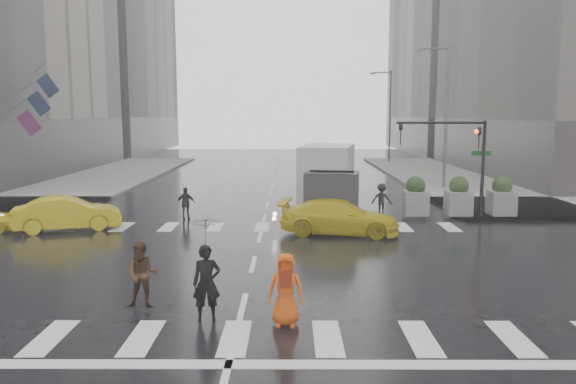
{
  "coord_description": "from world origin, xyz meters",
  "views": [
    {
      "loc": [
        1.19,
        -17.53,
        4.78
      ],
      "look_at": [
        1.12,
        2.0,
        2.07
      ],
      "focal_mm": 35.0,
      "sensor_mm": 36.0,
      "label": 1
    }
  ],
  "objects_px": {
    "pedestrian_brown": "(142,275)",
    "taxi_mid": "(68,214)",
    "box_truck": "(328,179)",
    "traffic_signal_pole": "(462,149)",
    "pedestrian_orange": "(286,289)"
  },
  "relations": [
    {
      "from": "pedestrian_brown",
      "to": "taxi_mid",
      "type": "distance_m",
      "value": 10.84
    },
    {
      "from": "pedestrian_orange",
      "to": "box_truck",
      "type": "distance_m",
      "value": 14.23
    },
    {
      "from": "traffic_signal_pole",
      "to": "pedestrian_orange",
      "type": "xyz_separation_m",
      "value": [
        -7.92,
        -13.25,
        -2.37
      ]
    },
    {
      "from": "traffic_signal_pole",
      "to": "pedestrian_brown",
      "type": "relative_size",
      "value": 2.74
    },
    {
      "from": "traffic_signal_pole",
      "to": "pedestrian_brown",
      "type": "xyz_separation_m",
      "value": [
        -11.5,
        -12.01,
        -2.39
      ]
    },
    {
      "from": "traffic_signal_pole",
      "to": "box_truck",
      "type": "distance_m",
      "value": 6.23
    },
    {
      "from": "box_truck",
      "to": "pedestrian_orange",
      "type": "bearing_deg",
      "value": -87.42
    },
    {
      "from": "taxi_mid",
      "to": "pedestrian_orange",
      "type": "bearing_deg",
      "value": -158.46
    },
    {
      "from": "traffic_signal_pole",
      "to": "pedestrian_orange",
      "type": "height_order",
      "value": "traffic_signal_pole"
    },
    {
      "from": "pedestrian_brown",
      "to": "taxi_mid",
      "type": "bearing_deg",
      "value": 118.18
    },
    {
      "from": "taxi_mid",
      "to": "box_truck",
      "type": "bearing_deg",
      "value": -91.65
    },
    {
      "from": "traffic_signal_pole",
      "to": "pedestrian_brown",
      "type": "bearing_deg",
      "value": -133.76
    },
    {
      "from": "taxi_mid",
      "to": "traffic_signal_pole",
      "type": "bearing_deg",
      "value": -100.31
    },
    {
      "from": "traffic_signal_pole",
      "to": "box_truck",
      "type": "height_order",
      "value": "traffic_signal_pole"
    },
    {
      "from": "traffic_signal_pole",
      "to": "pedestrian_brown",
      "type": "distance_m",
      "value": 16.8
    }
  ]
}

